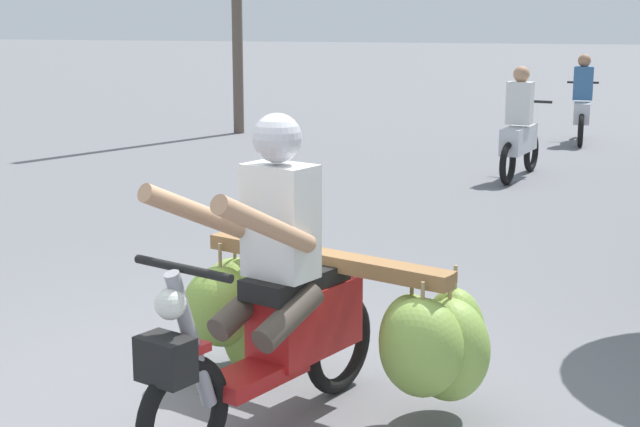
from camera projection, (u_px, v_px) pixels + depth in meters
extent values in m
plane|color=slate|center=(223.00, 410.00, 5.02)|extent=(120.00, 120.00, 0.00)
torus|color=black|center=(184.00, 417.00, 4.26)|extent=(0.28, 0.55, 0.56)
torus|color=black|center=(339.00, 343.00, 5.21)|extent=(0.28, 0.55, 0.56)
cube|color=red|center=(256.00, 375.00, 4.65)|extent=(0.43, 0.61, 0.08)
cube|color=red|center=(306.00, 318.00, 4.93)|extent=(0.50, 0.70, 0.36)
cube|color=black|center=(296.00, 281.00, 4.82)|extent=(0.46, 0.65, 0.10)
cylinder|color=gray|center=(191.00, 341.00, 4.24)|extent=(0.17, 0.29, 0.69)
cylinder|color=black|center=(183.00, 268.00, 4.14)|extent=(0.54, 0.24, 0.04)
sphere|color=silver|center=(170.00, 304.00, 4.10)|extent=(0.14, 0.14, 0.14)
cube|color=black|center=(166.00, 359.00, 4.12)|extent=(0.28, 0.24, 0.20)
cube|color=red|center=(182.00, 353.00, 4.20)|extent=(0.20, 0.30, 0.04)
cube|color=olive|center=(323.00, 260.00, 4.99)|extent=(1.43, 0.65, 0.08)
cube|color=olive|center=(342.00, 258.00, 5.14)|extent=(1.28, 0.57, 0.06)
ellipsoid|color=#84A847|center=(422.00, 347.00, 4.61)|extent=(0.54, 0.52, 0.49)
cylinder|color=#998459|center=(423.00, 293.00, 4.56)|extent=(0.02, 0.02, 0.11)
ellipsoid|color=#88AB4B|center=(265.00, 297.00, 5.65)|extent=(0.44, 0.41, 0.53)
cylinder|color=#998459|center=(264.00, 245.00, 5.59)|extent=(0.02, 0.02, 0.16)
ellipsoid|color=#86AA49|center=(448.00, 349.00, 4.74)|extent=(0.56, 0.54, 0.52)
cylinder|color=#998459|center=(450.00, 290.00, 4.67)|extent=(0.02, 0.02, 0.15)
ellipsoid|color=#8BAE4D|center=(411.00, 342.00, 4.77)|extent=(0.44, 0.42, 0.50)
cylinder|color=#998459|center=(412.00, 287.00, 4.71)|extent=(0.02, 0.02, 0.14)
ellipsoid|color=#7C9F3E|center=(221.00, 306.00, 5.37)|extent=(0.58, 0.56, 0.46)
cylinder|color=#998459|center=(220.00, 258.00, 5.32)|extent=(0.02, 0.02, 0.17)
ellipsoid|color=#81A544|center=(453.00, 340.00, 4.92)|extent=(0.43, 0.41, 0.56)
cylinder|color=#998459|center=(455.00, 280.00, 4.86)|extent=(0.02, 0.02, 0.15)
ellipsoid|color=#88AB4B|center=(236.00, 302.00, 5.55)|extent=(0.63, 0.62, 0.52)
cylinder|color=#998459|center=(235.00, 250.00, 5.49)|extent=(0.02, 0.02, 0.16)
ellipsoid|color=#7EA140|center=(249.00, 321.00, 5.40)|extent=(0.36, 0.33, 0.63)
cylinder|color=#998459|center=(248.00, 259.00, 5.33)|extent=(0.02, 0.02, 0.19)
cube|color=silver|center=(280.00, 221.00, 4.66)|extent=(0.40, 0.33, 0.56)
sphere|color=silver|center=(277.00, 138.00, 4.56)|extent=(0.24, 0.24, 0.24)
cylinder|color=tan|center=(267.00, 226.00, 4.26)|extent=(0.30, 0.71, 0.39)
cylinder|color=tan|center=(203.00, 215.00, 4.49)|extent=(0.40, 0.69, 0.39)
cylinder|color=#4C4238|center=(288.00, 317.00, 4.57)|extent=(0.28, 0.46, 0.27)
cylinder|color=#4C4238|center=(244.00, 306.00, 4.73)|extent=(0.28, 0.46, 0.27)
torus|color=black|center=(531.00, 152.00, 12.44)|extent=(0.19, 0.53, 0.52)
torus|color=black|center=(508.00, 164.00, 11.48)|extent=(0.19, 0.53, 0.52)
cube|color=silver|center=(519.00, 139.00, 11.82)|extent=(0.42, 0.93, 0.32)
cylinder|color=black|center=(533.00, 101.00, 12.26)|extent=(0.50, 0.14, 0.04)
cube|color=silver|center=(520.00, 103.00, 11.71)|extent=(0.34, 0.26, 0.52)
sphere|color=tan|center=(521.00, 74.00, 11.66)|extent=(0.20, 0.20, 0.20)
torus|color=black|center=(581.00, 123.00, 15.72)|extent=(0.08, 0.52, 0.52)
torus|color=black|center=(581.00, 130.00, 14.68)|extent=(0.08, 0.52, 0.52)
cube|color=silver|center=(582.00, 112.00, 15.05)|extent=(0.25, 0.90, 0.32)
cylinder|color=black|center=(583.00, 82.00, 15.53)|extent=(0.50, 0.04, 0.04)
cube|color=#386699|center=(583.00, 83.00, 14.94)|extent=(0.30, 0.20, 0.52)
sphere|color=#9E7051|center=(584.00, 61.00, 14.89)|extent=(0.20, 0.20, 0.20)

